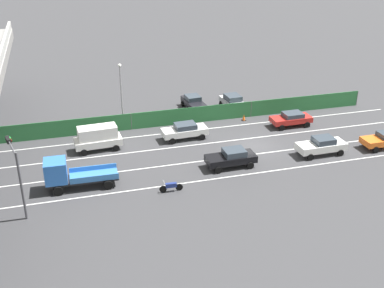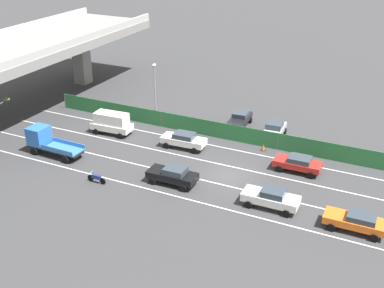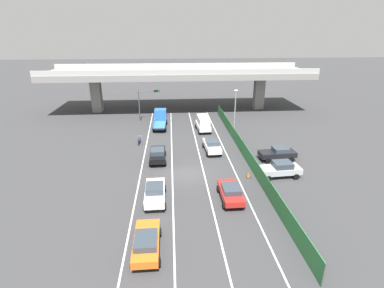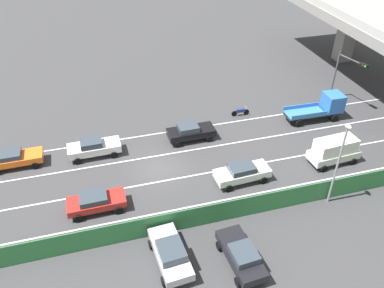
{
  "view_description": "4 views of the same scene",
  "coord_description": "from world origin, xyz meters",
  "px_view_note": "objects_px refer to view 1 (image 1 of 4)",
  "views": [
    {
      "loc": [
        -39.87,
        17.71,
        20.29
      ],
      "look_at": [
        -2.02,
        7.03,
        1.97
      ],
      "focal_mm": 45.41,
      "sensor_mm": 36.0,
      "label": 1
    },
    {
      "loc": [
        -37.03,
        -14.42,
        21.99
      ],
      "look_at": [
        0.66,
        3.91,
        2.11
      ],
      "focal_mm": 45.92,
      "sensor_mm": 36.0,
      "label": 2
    },
    {
      "loc": [
        -1.73,
        -29.01,
        14.82
      ],
      "look_at": [
        0.72,
        3.9,
        2.05
      ],
      "focal_mm": 27.21,
      "sensor_mm": 36.0,
      "label": 3
    },
    {
      "loc": [
        26.13,
        -4.47,
        21.4
      ],
      "look_at": [
        -0.45,
        3.06,
        1.66
      ],
      "focal_mm": 36.43,
      "sensor_mm": 36.0,
      "label": 4
    }
  ],
  "objects_px": {
    "car_sedan_red": "(291,118)",
    "traffic_light": "(16,165)",
    "parked_sedan_dark": "(194,102)",
    "motorcycle": "(171,186)",
    "car_hatchback_white": "(322,145)",
    "flatbed_truck_blue": "(68,174)",
    "traffic_cone": "(244,118)",
    "street_lamp": "(121,90)",
    "car_sedan_white": "(185,130)",
    "car_van_white": "(98,137)",
    "car_sedan_black": "(232,157)",
    "parked_wagon_silver": "(233,102)"
  },
  "relations": [
    {
      "from": "parked_sedan_dark",
      "to": "traffic_cone",
      "type": "distance_m",
      "value": 6.53
    },
    {
      "from": "car_sedan_red",
      "to": "traffic_light",
      "type": "relative_size",
      "value": 0.8
    },
    {
      "from": "parked_wagon_silver",
      "to": "traffic_light",
      "type": "distance_m",
      "value": 28.06
    },
    {
      "from": "car_sedan_black",
      "to": "parked_wagon_silver",
      "type": "height_order",
      "value": "parked_wagon_silver"
    },
    {
      "from": "car_hatchback_white",
      "to": "flatbed_truck_blue",
      "type": "distance_m",
      "value": 23.29
    },
    {
      "from": "car_sedan_red",
      "to": "car_van_white",
      "type": "bearing_deg",
      "value": 90.9
    },
    {
      "from": "car_sedan_white",
      "to": "parked_sedan_dark",
      "type": "xyz_separation_m",
      "value": [
        7.76,
        -3.15,
        -0.03
      ]
    },
    {
      "from": "car_hatchback_white",
      "to": "flatbed_truck_blue",
      "type": "height_order",
      "value": "flatbed_truck_blue"
    },
    {
      "from": "car_sedan_black",
      "to": "street_lamp",
      "type": "height_order",
      "value": "street_lamp"
    },
    {
      "from": "motorcycle",
      "to": "traffic_cone",
      "type": "bearing_deg",
      "value": -41.51
    },
    {
      "from": "motorcycle",
      "to": "parked_sedan_dark",
      "type": "xyz_separation_m",
      "value": [
        17.61,
        -6.94,
        0.42
      ]
    },
    {
      "from": "car_van_white",
      "to": "car_sedan_black",
      "type": "distance_m",
      "value": 13.05
    },
    {
      "from": "parked_wagon_silver",
      "to": "car_sedan_black",
      "type": "bearing_deg",
      "value": 159.16
    },
    {
      "from": "car_sedan_white",
      "to": "car_sedan_red",
      "type": "xyz_separation_m",
      "value": [
        0.12,
        -11.85,
        -0.05
      ]
    },
    {
      "from": "car_sedan_red",
      "to": "car_van_white",
      "type": "relative_size",
      "value": 0.96
    },
    {
      "from": "parked_wagon_silver",
      "to": "car_van_white",
      "type": "bearing_deg",
      "value": 112.16
    },
    {
      "from": "car_sedan_white",
      "to": "motorcycle",
      "type": "relative_size",
      "value": 2.39
    },
    {
      "from": "motorcycle",
      "to": "parked_sedan_dark",
      "type": "distance_m",
      "value": 18.93
    },
    {
      "from": "car_hatchback_white",
      "to": "parked_wagon_silver",
      "type": "relative_size",
      "value": 1.0
    },
    {
      "from": "car_sedan_white",
      "to": "traffic_light",
      "type": "bearing_deg",
      "value": 121.67
    },
    {
      "from": "traffic_light",
      "to": "parked_sedan_dark",
      "type": "bearing_deg",
      "value": -47.03
    },
    {
      "from": "street_lamp",
      "to": "car_sedan_red",
      "type": "bearing_deg",
      "value": -102.84
    },
    {
      "from": "car_sedan_red",
      "to": "traffic_light",
      "type": "xyz_separation_m",
      "value": [
        -9.6,
        27.22,
        3.03
      ]
    },
    {
      "from": "car_sedan_red",
      "to": "street_lamp",
      "type": "distance_m",
      "value": 18.25
    },
    {
      "from": "street_lamp",
      "to": "car_sedan_white",
      "type": "bearing_deg",
      "value": -126.14
    },
    {
      "from": "car_sedan_white",
      "to": "motorcycle",
      "type": "bearing_deg",
      "value": 158.94
    },
    {
      "from": "car_sedan_red",
      "to": "motorcycle",
      "type": "xyz_separation_m",
      "value": [
        -9.97,
        15.64,
        -0.4
      ]
    },
    {
      "from": "flatbed_truck_blue",
      "to": "car_sedan_red",
      "type": "bearing_deg",
      "value": -73.13
    },
    {
      "from": "car_sedan_white",
      "to": "car_sedan_black",
      "type": "xyz_separation_m",
      "value": [
        -7.01,
        -2.46,
        -0.0
      ]
    },
    {
      "from": "car_sedan_black",
      "to": "flatbed_truck_blue",
      "type": "distance_m",
      "value": 14.27
    },
    {
      "from": "car_van_white",
      "to": "traffic_light",
      "type": "distance_m",
      "value": 11.72
    },
    {
      "from": "car_hatchback_white",
      "to": "motorcycle",
      "type": "relative_size",
      "value": 2.4
    },
    {
      "from": "car_sedan_black",
      "to": "traffic_cone",
      "type": "height_order",
      "value": "car_sedan_black"
    },
    {
      "from": "traffic_cone",
      "to": "car_sedan_black",
      "type": "bearing_deg",
      "value": 152.97
    },
    {
      "from": "parked_wagon_silver",
      "to": "traffic_light",
      "type": "relative_size",
      "value": 0.86
    },
    {
      "from": "car_sedan_red",
      "to": "car_sedan_black",
      "type": "xyz_separation_m",
      "value": [
        -7.13,
        9.4,
        0.05
      ]
    },
    {
      "from": "car_sedan_white",
      "to": "flatbed_truck_blue",
      "type": "distance_m",
      "value": 13.76
    },
    {
      "from": "car_hatchback_white",
      "to": "car_sedan_white",
      "type": "distance_m",
      "value": 13.42
    },
    {
      "from": "car_hatchback_white",
      "to": "motorcycle",
      "type": "xyz_separation_m",
      "value": [
        -2.91,
        15.28,
        -0.46
      ]
    },
    {
      "from": "car_sedan_black",
      "to": "flatbed_truck_blue",
      "type": "height_order",
      "value": "flatbed_truck_blue"
    },
    {
      "from": "car_sedan_red",
      "to": "parked_sedan_dark",
      "type": "distance_m",
      "value": 11.58
    },
    {
      "from": "car_hatchback_white",
      "to": "parked_sedan_dark",
      "type": "xyz_separation_m",
      "value": [
        14.7,
        8.34,
        -0.04
      ]
    },
    {
      "from": "motorcycle",
      "to": "street_lamp",
      "type": "height_order",
      "value": "street_lamp"
    },
    {
      "from": "car_sedan_black",
      "to": "traffic_cone",
      "type": "bearing_deg",
      "value": -27.03
    },
    {
      "from": "parked_sedan_dark",
      "to": "street_lamp",
      "type": "bearing_deg",
      "value": 112.65
    },
    {
      "from": "parked_sedan_dark",
      "to": "traffic_light",
      "type": "distance_m",
      "value": 25.48
    },
    {
      "from": "car_hatchback_white",
      "to": "motorcycle",
      "type": "distance_m",
      "value": 15.56
    },
    {
      "from": "car_hatchback_white",
      "to": "car_sedan_black",
      "type": "bearing_deg",
      "value": 90.49
    },
    {
      "from": "flatbed_truck_blue",
      "to": "traffic_cone",
      "type": "distance_m",
      "value": 21.82
    },
    {
      "from": "parked_sedan_dark",
      "to": "traffic_light",
      "type": "relative_size",
      "value": 0.83
    }
  ]
}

